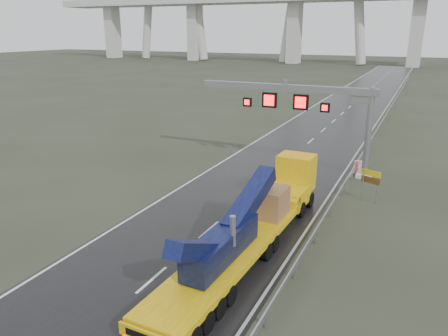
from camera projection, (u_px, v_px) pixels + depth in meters
The scene contains 7 objects.
ground at pixel (174, 261), 22.39m from camera, with size 400.00×400.00×0.00m, color #2B2F20.
road at pixel (334, 121), 56.95m from camera, with size 11.00×200.00×0.02m, color black.
guardrail at pixel (373, 136), 45.64m from camera, with size 0.20×140.00×1.40m, color gray, non-canonical shape.
sign_gantry at pixel (309, 104), 35.40m from camera, with size 14.90×1.20×7.42m.
heavy_haul_truck at pixel (260, 214), 24.10m from camera, with size 3.16×17.67×4.13m.
exit_sign_pair at pixel (371, 180), 29.56m from camera, with size 1.29×0.54×2.34m.
striped_barrier at pixel (358, 167), 36.00m from camera, with size 0.62×0.34×1.06m, color red.
Camera 1 is at (10.76, -16.95, 11.30)m, focal length 35.00 mm.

